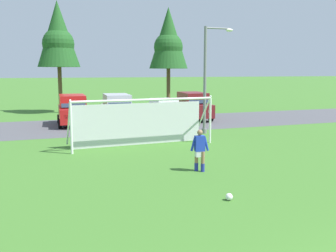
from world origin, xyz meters
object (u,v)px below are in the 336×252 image
soccer_ball (229,197)px  parked_car_slot_left (117,109)px  player_striker_near (200,150)px  parked_car_slot_center_left (164,110)px  parked_car_slot_far_left (73,110)px  parked_car_slot_center (193,106)px  soccer_goal (141,121)px  street_lamp (208,79)px

soccer_ball → parked_car_slot_left: parked_car_slot_left is taller
player_striker_near → parked_car_slot_center_left: (3.44, 14.43, 0.05)m
parked_car_slot_far_left → parked_car_slot_center: bearing=0.2°
soccer_ball → parked_car_slot_center_left: 18.22m
soccer_ball → soccer_goal: bearing=91.8°
soccer_ball → soccer_goal: 9.16m
parked_car_slot_left → soccer_ball: bearing=-90.6°
soccer_goal → street_lamp: size_ratio=1.15×
parked_car_slot_center → street_lamp: size_ratio=0.72×
parked_car_slot_far_left → parked_car_slot_center_left: size_ratio=1.08×
soccer_ball → soccer_goal: soccer_goal is taller
soccer_ball → player_striker_near: (0.51, 3.34, 0.71)m
parked_car_slot_left → parked_car_slot_center_left: size_ratio=1.09×
player_striker_near → parked_car_slot_center_left: size_ratio=0.38×
parked_car_slot_center_left → soccer_goal: bearing=-116.0°
soccer_ball → street_lamp: (4.62, 11.40, 3.29)m
parked_car_slot_center → street_lamp: bearing=-105.5°
player_striker_near → parked_car_slot_far_left: size_ratio=0.35×
player_striker_near → parked_car_slot_left: parked_car_slot_left is taller
parked_car_slot_far_left → parked_car_slot_left: size_ratio=0.99×
parked_car_slot_far_left → parked_car_slot_center_left: bearing=-0.8°
soccer_goal → parked_car_slot_far_left: 9.20m
player_striker_near → parked_car_slot_center_left: 14.84m
parked_car_slot_far_left → parked_car_slot_center: same height
soccer_ball → parked_car_slot_far_left: bearing=99.4°
street_lamp → soccer_ball: bearing=-112.0°
parked_car_slot_center_left → parked_car_slot_center: parked_car_slot_center is taller
parked_car_slot_left → street_lamp: (4.42, -6.14, 2.28)m
soccer_goal → parked_car_slot_center_left: 9.68m
parked_car_slot_center_left → parked_car_slot_center: 2.49m
parked_car_slot_left → street_lamp: bearing=-54.2°
player_striker_near → parked_car_slot_center_left: parked_car_slot_center_left is taller
soccer_goal → parked_car_slot_center: size_ratio=1.59×
soccer_ball → player_striker_near: 3.45m
parked_car_slot_left → parked_car_slot_center: (6.23, 0.35, 0.00)m
parked_car_slot_far_left → parked_car_slot_left: 3.18m
soccer_ball → parked_car_slot_center_left: size_ratio=0.05×
soccer_ball → parked_car_slot_far_left: 18.14m
soccer_goal → street_lamp: street_lamp is taller
parked_car_slot_left → parked_car_slot_center_left: parked_car_slot_left is taller
soccer_goal → parked_car_slot_left: soccer_goal is taller
parked_car_slot_far_left → street_lamp: bearing=-40.4°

